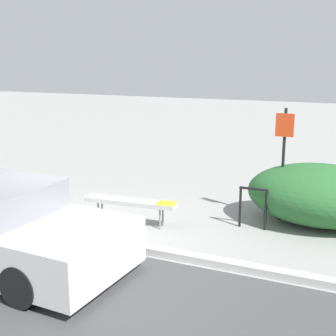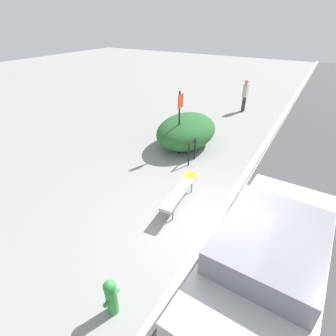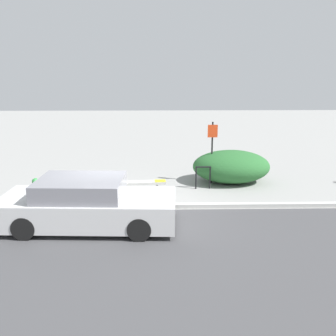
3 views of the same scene
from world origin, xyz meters
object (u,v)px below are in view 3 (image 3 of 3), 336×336
at_px(sign_post, 212,147).
at_px(parked_car_near, 87,204).
at_px(fire_hydrant, 36,189).
at_px(bench, 138,183).
at_px(bike_rack, 203,175).

xyz_separation_m(sign_post, parked_car_near, (-3.88, -3.99, -0.76)).
distance_m(fire_hydrant, parked_car_near, 2.92).
xyz_separation_m(fire_hydrant, parked_car_near, (2.03, -2.08, 0.21)).
bearing_deg(parked_car_near, sign_post, 48.41).
distance_m(bench, parked_car_near, 2.78).
bearing_deg(sign_post, bench, -150.84).
relative_size(bench, bike_rack, 2.33).
distance_m(bench, sign_post, 3.21).
bearing_deg(bench, fire_hydrant, -178.01).
relative_size(bike_rack, sign_post, 0.36).
bearing_deg(bike_rack, sign_post, 61.14).
relative_size(sign_post, parked_car_near, 0.49).
relative_size(bike_rack, fire_hydrant, 1.08).
distance_m(bench, bike_rack, 2.41).
height_order(bike_rack, sign_post, sign_post).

